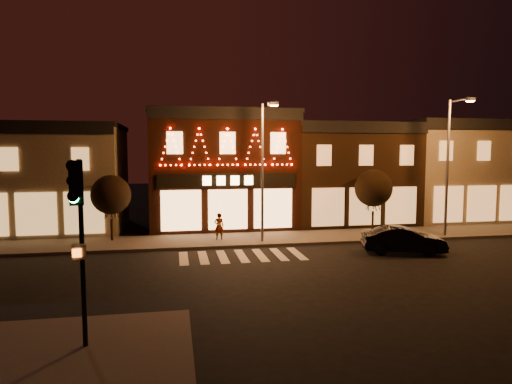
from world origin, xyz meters
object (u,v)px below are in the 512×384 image
object	(u,v)px
traffic_signal_near	(79,216)
pedestrian	(219,226)
dark_sedan	(403,240)
streetlamp_mid	(264,161)

from	to	relation	value
traffic_signal_near	pedestrian	size ratio (longest dim) A/B	3.16
traffic_signal_near	pedestrian	xyz separation A→B (m)	(5.13, 14.36, -2.79)
traffic_signal_near	pedestrian	world-z (taller)	traffic_signal_near
traffic_signal_near	dark_sedan	distance (m)	17.68
pedestrian	traffic_signal_near	bearing A→B (deg)	71.08
streetlamp_mid	dark_sedan	xyz separation A→B (m)	(6.91, -3.61, -4.17)
streetlamp_mid	pedestrian	xyz separation A→B (m)	(-2.52, 1.20, -3.92)
traffic_signal_near	dark_sedan	size ratio (longest dim) A/B	1.18
traffic_signal_near	dark_sedan	bearing A→B (deg)	22.35
pedestrian	streetlamp_mid	bearing A→B (deg)	155.34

